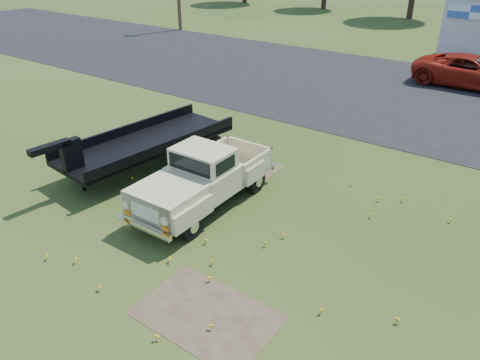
# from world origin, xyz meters

# --- Properties ---
(ground) EXTENTS (140.00, 140.00, 0.00)m
(ground) POSITION_xyz_m (0.00, 0.00, 0.00)
(ground) COLOR #284014
(ground) RESTS_ON ground
(asphalt_lot) EXTENTS (90.00, 14.00, 0.02)m
(asphalt_lot) POSITION_xyz_m (0.00, 15.00, 0.00)
(asphalt_lot) COLOR black
(asphalt_lot) RESTS_ON ground
(dirt_patch_a) EXTENTS (3.00, 2.00, 0.01)m
(dirt_patch_a) POSITION_xyz_m (1.50, -3.00, 0.00)
(dirt_patch_a) COLOR #4A3627
(dirt_patch_a) RESTS_ON ground
(dirt_patch_b) EXTENTS (2.20, 1.60, 0.01)m
(dirt_patch_b) POSITION_xyz_m (-2.00, 3.50, 0.00)
(dirt_patch_b) COLOR #4A3627
(dirt_patch_b) RESTS_ON ground
(vintage_pickup_truck) EXTENTS (2.08, 5.20, 1.88)m
(vintage_pickup_truck) POSITION_xyz_m (-1.52, 0.58, 0.94)
(vintage_pickup_truck) COLOR beige
(vintage_pickup_truck) RESTS_ON ground
(flatbed_trailer) EXTENTS (3.03, 7.13, 1.89)m
(flatbed_trailer) POSITION_xyz_m (-4.95, 1.60, 0.94)
(flatbed_trailer) COLOR black
(flatbed_trailer) RESTS_ON ground
(red_pickup) EXTENTS (5.90, 2.75, 1.64)m
(red_pickup) POSITION_xyz_m (2.06, 18.49, 0.82)
(red_pickup) COLOR maroon
(red_pickup) RESTS_ON ground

